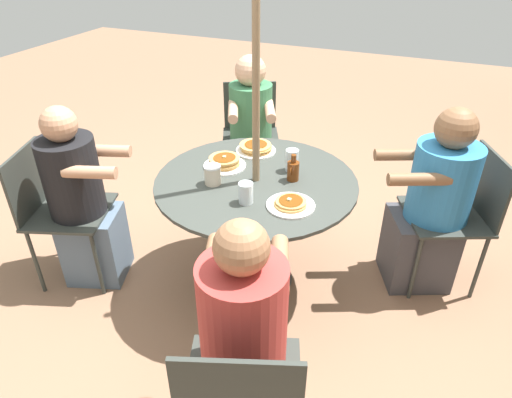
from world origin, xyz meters
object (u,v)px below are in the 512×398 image
at_px(syrup_bottle, 293,170).
at_px(drinking_glass_a, 246,193).
at_px(patio_chair_east, 241,396).
at_px(pancake_plate_c, 225,162).
at_px(patio_chair_south, 460,209).
at_px(coffee_cup, 213,175).
at_px(patio_chair_north, 55,205).
at_px(diner_west, 251,136).
at_px(drinking_glass_b, 292,160).
at_px(patio_chair_west, 250,130).
at_px(diner_east, 244,353).
at_px(patio_table, 256,203).
at_px(pancake_plate_b, 291,204).
at_px(diner_south, 431,209).
at_px(diner_north, 83,205).
at_px(pancake_plate_a, 256,148).

relative_size(syrup_bottle, drinking_glass_a, 1.39).
distance_m(patio_chair_east, pancake_plate_c, 1.40).
height_order(patio_chair_south, coffee_cup, patio_chair_south).
height_order(patio_chair_north, diner_west, diner_west).
distance_m(diner_west, drinking_glass_b, 1.00).
bearing_deg(patio_chair_west, drinking_glass_b, 100.84).
bearing_deg(patio_chair_east, patio_chair_west, 92.34).
relative_size(patio_chair_east, diner_east, 0.74).
bearing_deg(patio_chair_west, pancake_plate_c, 80.26).
bearing_deg(patio_chair_east, patio_table, 90.00).
relative_size(patio_chair_west, coffee_cup, 8.01).
xyz_separation_m(patio_chair_south, drinking_glass_a, (0.73, -1.07, 0.27)).
bearing_deg(syrup_bottle, drinking_glass_a, -25.05).
height_order(patio_chair_south, pancake_plate_b, patio_chair_south).
xyz_separation_m(diner_west, drinking_glass_b, (0.76, 0.58, 0.26)).
bearing_deg(diner_east, pancake_plate_c, 99.13).
distance_m(pancake_plate_b, pancake_plate_c, 0.57).
relative_size(patio_chair_south, patio_chair_west, 1.00).
height_order(diner_east, diner_south, diner_east).
distance_m(patio_chair_west, drinking_glass_a, 1.47).
xyz_separation_m(pancake_plate_b, drinking_glass_b, (-0.37, -0.12, 0.05)).
height_order(diner_north, diner_south, diner_south).
relative_size(diner_north, patio_chair_south, 1.31).
bearing_deg(patio_table, pancake_plate_c, -108.55).
distance_m(patio_chair_south, diner_south, 0.17).
bearing_deg(patio_chair_south, patio_chair_east, 133.15).
bearing_deg(syrup_bottle, diner_north, -70.34).
bearing_deg(pancake_plate_b, diner_west, -148.10).
height_order(diner_south, pancake_plate_c, diner_south).
xyz_separation_m(diner_west, pancake_plate_c, (0.87, 0.20, 0.22)).
relative_size(patio_table, patio_chair_north, 1.31).
bearing_deg(coffee_cup, drinking_glass_b, 131.65).
bearing_deg(coffee_cup, diner_west, -167.89).
bearing_deg(drinking_glass_a, pancake_plate_b, 102.86).
bearing_deg(patio_chair_west, patio_chair_south, 134.51).
distance_m(diner_north, patio_chair_west, 1.52).
bearing_deg(patio_chair_south, patio_table, 90.00).
relative_size(diner_south, syrup_bottle, 7.41).
bearing_deg(coffee_cup, diner_east, 33.47).
xyz_separation_m(diner_east, patio_chair_west, (-2.08, -0.86, -0.03)).
height_order(diner_north, drinking_glass_a, diner_north).
distance_m(patio_chair_south, diner_west, 1.61).
distance_m(patio_chair_north, coffee_cup, 1.01).
height_order(patio_chair_east, syrup_bottle, syrup_bottle).
bearing_deg(patio_chair_north, coffee_cup, 86.72).
bearing_deg(coffee_cup, patio_chair_south, 115.18).
xyz_separation_m(drinking_glass_a, drinking_glass_b, (-0.42, 0.11, 0.01)).
distance_m(diner_north, coffee_cup, 0.85).
height_order(patio_chair_north, pancake_plate_a, patio_chair_north).
relative_size(patio_chair_west, pancake_plate_b, 3.48).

